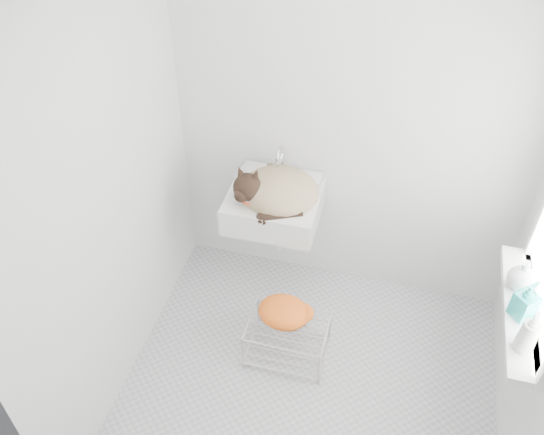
% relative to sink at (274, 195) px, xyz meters
% --- Properties ---
extents(floor, '(2.20, 2.00, 0.02)m').
position_rel_sink_xyz_m(floor, '(0.41, -0.74, -0.85)').
color(floor, '#BABBBC').
rests_on(floor, ground).
extents(back_wall, '(2.20, 0.02, 2.50)m').
position_rel_sink_xyz_m(back_wall, '(0.41, 0.26, 0.40)').
color(back_wall, silver).
rests_on(back_wall, ground).
extents(left_wall, '(0.02, 2.00, 2.50)m').
position_rel_sink_xyz_m(left_wall, '(-0.69, -0.74, 0.40)').
color(left_wall, silver).
rests_on(left_wall, ground).
extents(windowsill, '(0.16, 0.88, 0.04)m').
position_rel_sink_xyz_m(windowsill, '(1.42, -0.54, -0.02)').
color(windowsill, white).
rests_on(windowsill, right_wall).
extents(sink, '(0.57, 0.49, 0.23)m').
position_rel_sink_xyz_m(sink, '(0.00, 0.00, 0.00)').
color(sink, white).
rests_on(sink, back_wall).
extents(faucet, '(0.21, 0.14, 0.21)m').
position_rel_sink_xyz_m(faucet, '(0.00, 0.18, 0.14)').
color(faucet, silver).
rests_on(faucet, sink).
extents(cat, '(0.54, 0.47, 0.32)m').
position_rel_sink_xyz_m(cat, '(0.01, -0.02, 0.04)').
color(cat, tan).
rests_on(cat, sink).
extents(wire_rack, '(0.48, 0.34, 0.29)m').
position_rel_sink_xyz_m(wire_rack, '(0.22, -0.52, -0.70)').
color(wire_rack, beige).
rests_on(wire_rack, floor).
extents(towel, '(0.34, 0.26, 0.13)m').
position_rel_sink_xyz_m(towel, '(0.19, -0.48, -0.53)').
color(towel, '#DA8E00').
rests_on(towel, wire_rack).
extents(bottle_a, '(0.09, 0.09, 0.21)m').
position_rel_sink_xyz_m(bottle_a, '(1.41, -0.80, 0.00)').
color(bottle_a, white).
rests_on(bottle_a, windowsill).
extents(bottle_b, '(0.14, 0.14, 0.22)m').
position_rel_sink_xyz_m(bottle_b, '(1.41, -0.59, 0.00)').
color(bottle_b, teal).
rests_on(bottle_b, windowsill).
extents(bottle_c, '(0.20, 0.20, 0.18)m').
position_rel_sink_xyz_m(bottle_c, '(1.41, -0.40, 0.00)').
color(bottle_c, white).
rests_on(bottle_c, windowsill).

